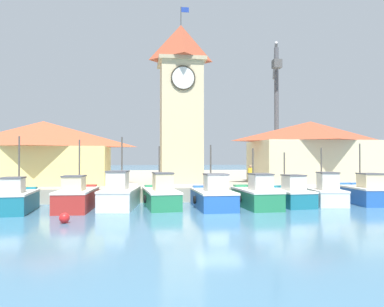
{
  "coord_description": "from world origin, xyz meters",
  "views": [
    {
      "loc": [
        -4.2,
        -20.42,
        3.15
      ],
      "look_at": [
        -0.46,
        8.02,
        3.5
      ],
      "focal_mm": 35.0,
      "sensor_mm": 36.0,
      "label": 1
    }
  ],
  "objects_px": {
    "fishing_boat_far_left": "(16,199)",
    "fishing_boat_center": "(213,196)",
    "dock_worker_near_tower": "(250,175)",
    "fishing_boat_far_right": "(364,193)",
    "clock_tower": "(181,99)",
    "fishing_boat_left_outer": "(77,197)",
    "warehouse_right": "(311,151)",
    "fishing_boat_right_inner": "(289,195)",
    "fishing_boat_left_inner": "(120,195)",
    "mooring_buoy": "(64,218)",
    "fishing_boat_right_outer": "(324,194)",
    "warehouse_left": "(43,152)",
    "fishing_boat_mid_left": "(161,195)",
    "port_crane_near": "(276,125)",
    "fishing_boat_mid_right": "(256,196)"
  },
  "relations": [
    {
      "from": "fishing_boat_left_outer",
      "to": "warehouse_left",
      "type": "height_order",
      "value": "warehouse_left"
    },
    {
      "from": "fishing_boat_mid_right",
      "to": "mooring_buoy",
      "type": "xyz_separation_m",
      "value": [
        -10.94,
        -4.35,
        -0.5
      ]
    },
    {
      "from": "warehouse_right",
      "to": "port_crane_near",
      "type": "distance_m",
      "value": 13.71
    },
    {
      "from": "fishing_boat_right_outer",
      "to": "fishing_boat_far_right",
      "type": "xyz_separation_m",
      "value": [
        2.96,
        0.03,
        0.02
      ]
    },
    {
      "from": "clock_tower",
      "to": "port_crane_near",
      "type": "distance_m",
      "value": 17.63
    },
    {
      "from": "port_crane_near",
      "to": "fishing_boat_mid_left",
      "type": "bearing_deg",
      "value": -126.97
    },
    {
      "from": "fishing_boat_left_inner",
      "to": "fishing_boat_right_inner",
      "type": "xyz_separation_m",
      "value": [
        11.02,
        -0.34,
        -0.1
      ]
    },
    {
      "from": "warehouse_right",
      "to": "mooring_buoy",
      "type": "height_order",
      "value": "warehouse_right"
    },
    {
      "from": "mooring_buoy",
      "to": "fishing_boat_far_right",
      "type": "bearing_deg",
      "value": 15.86
    },
    {
      "from": "warehouse_right",
      "to": "warehouse_left",
      "type": "bearing_deg",
      "value": 178.21
    },
    {
      "from": "fishing_boat_center",
      "to": "port_crane_near",
      "type": "relative_size",
      "value": 0.31
    },
    {
      "from": "clock_tower",
      "to": "fishing_boat_far_right",
      "type": "bearing_deg",
      "value": -34.62
    },
    {
      "from": "fishing_boat_right_outer",
      "to": "port_crane_near",
      "type": "relative_size",
      "value": 0.26
    },
    {
      "from": "fishing_boat_center",
      "to": "fishing_boat_right_outer",
      "type": "distance_m",
      "value": 7.97
    },
    {
      "from": "fishing_boat_center",
      "to": "warehouse_right",
      "type": "relative_size",
      "value": 0.5
    },
    {
      "from": "fishing_boat_mid_left",
      "to": "fishing_boat_left_inner",
      "type": "bearing_deg",
      "value": 179.99
    },
    {
      "from": "fishing_boat_left_outer",
      "to": "fishing_boat_far_left",
      "type": "bearing_deg",
      "value": -170.02
    },
    {
      "from": "fishing_boat_right_outer",
      "to": "mooring_buoy",
      "type": "relative_size",
      "value": 8.69
    },
    {
      "from": "fishing_boat_center",
      "to": "clock_tower",
      "type": "xyz_separation_m",
      "value": [
        -1.08,
        9.28,
        7.54
      ]
    },
    {
      "from": "fishing_boat_left_inner",
      "to": "warehouse_right",
      "type": "relative_size",
      "value": 0.5
    },
    {
      "from": "fishing_boat_mid_left",
      "to": "port_crane_near",
      "type": "distance_m",
      "value": 26.02
    },
    {
      "from": "fishing_boat_left_inner",
      "to": "mooring_buoy",
      "type": "xyz_separation_m",
      "value": [
        -2.31,
        -5.33,
        -0.55
      ]
    },
    {
      "from": "fishing_boat_far_left",
      "to": "clock_tower",
      "type": "xyz_separation_m",
      "value": [
        10.61,
        9.39,
        7.55
      ]
    },
    {
      "from": "fishing_boat_left_outer",
      "to": "mooring_buoy",
      "type": "distance_m",
      "value": 4.88
    },
    {
      "from": "clock_tower",
      "to": "fishing_boat_mid_left",
      "type": "bearing_deg",
      "value": -104.4
    },
    {
      "from": "fishing_boat_right_outer",
      "to": "warehouse_left",
      "type": "distance_m",
      "value": 21.93
    },
    {
      "from": "fishing_boat_left_outer",
      "to": "port_crane_near",
      "type": "height_order",
      "value": "port_crane_near"
    },
    {
      "from": "warehouse_left",
      "to": "warehouse_right",
      "type": "distance_m",
      "value": 22.65
    },
    {
      "from": "dock_worker_near_tower",
      "to": "fishing_boat_far_right",
      "type": "bearing_deg",
      "value": -22.11
    },
    {
      "from": "fishing_boat_center",
      "to": "warehouse_right",
      "type": "distance_m",
      "value": 13.28
    },
    {
      "from": "fishing_boat_left_outer",
      "to": "fishing_boat_far_right",
      "type": "distance_m",
      "value": 19.24
    },
    {
      "from": "fishing_boat_far_left",
      "to": "fishing_boat_center",
      "type": "bearing_deg",
      "value": 0.52
    },
    {
      "from": "fishing_boat_left_outer",
      "to": "mooring_buoy",
      "type": "bearing_deg",
      "value": -87.18
    },
    {
      "from": "fishing_boat_mid_right",
      "to": "fishing_boat_far_left",
      "type": "bearing_deg",
      "value": -179.63
    },
    {
      "from": "port_crane_near",
      "to": "fishing_boat_far_right",
      "type": "bearing_deg",
      "value": -93.07
    },
    {
      "from": "fishing_boat_far_right",
      "to": "warehouse_left",
      "type": "relative_size",
      "value": 0.45
    },
    {
      "from": "fishing_boat_right_outer",
      "to": "fishing_boat_right_inner",
      "type": "bearing_deg",
      "value": -172.04
    },
    {
      "from": "fishing_boat_left_inner",
      "to": "fishing_boat_right_outer",
      "type": "bearing_deg",
      "value": 0.17
    },
    {
      "from": "fishing_boat_center",
      "to": "fishing_boat_right_inner",
      "type": "xyz_separation_m",
      "value": [
        5.21,
        0.63,
        -0.04
      ]
    },
    {
      "from": "fishing_boat_left_outer",
      "to": "fishing_boat_right_outer",
      "type": "xyz_separation_m",
      "value": [
        16.27,
        0.53,
        -0.03
      ]
    },
    {
      "from": "fishing_boat_mid_right",
      "to": "fishing_boat_right_inner",
      "type": "height_order",
      "value": "fishing_boat_mid_right"
    },
    {
      "from": "fishing_boat_mid_right",
      "to": "fishing_boat_mid_left",
      "type": "bearing_deg",
      "value": 170.82
    },
    {
      "from": "fishing_boat_mid_right",
      "to": "fishing_boat_right_outer",
      "type": "relative_size",
      "value": 1.11
    },
    {
      "from": "fishing_boat_left_outer",
      "to": "fishing_boat_mid_right",
      "type": "distance_m",
      "value": 11.19
    },
    {
      "from": "clock_tower",
      "to": "warehouse_left",
      "type": "xyz_separation_m",
      "value": [
        -11.35,
        -0.63,
        -4.63
      ]
    },
    {
      "from": "clock_tower",
      "to": "fishing_boat_left_outer",
      "type": "bearing_deg",
      "value": -129.59
    },
    {
      "from": "warehouse_right",
      "to": "dock_worker_near_tower",
      "type": "distance_m",
      "value": 7.94
    },
    {
      "from": "fishing_boat_left_inner",
      "to": "fishing_boat_right_outer",
      "type": "relative_size",
      "value": 1.16
    },
    {
      "from": "fishing_boat_left_outer",
      "to": "fishing_boat_center",
      "type": "relative_size",
      "value": 1.01
    },
    {
      "from": "fishing_boat_far_right",
      "to": "mooring_buoy",
      "type": "distance_m",
      "value": 19.75
    }
  ]
}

